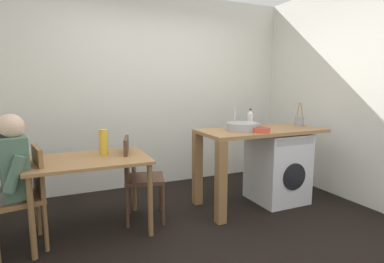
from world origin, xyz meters
TOP-DOWN VIEW (x-y plane):
  - ground_plane at (0.00, 0.00)m, footprint 5.46×5.46m
  - wall_back at (0.00, 1.75)m, footprint 4.60×0.10m
  - wall_counter_side at (2.15, 0.00)m, footprint 0.10×3.80m
  - dining_table at (-0.95, 0.52)m, footprint 1.10×0.76m
  - chair_person_seat at (-1.50, 0.44)m, footprint 0.47×0.47m
  - chair_opposite at (-0.47, 0.59)m, footprint 0.49×0.49m
  - seated_person at (-1.66, 0.41)m, footprint 0.54×0.54m
  - kitchen_counter at (0.79, 0.45)m, footprint 1.50×0.68m
  - washing_machine at (1.26, 0.45)m, footprint 0.60×0.61m
  - sink_basin at (0.73, 0.45)m, footprint 0.38×0.38m
  - tap at (0.73, 0.63)m, footprint 0.02×0.02m
  - bottle_tall_green at (1.03, 0.72)m, footprint 0.07×0.07m
  - mixing_bowl at (0.85, 0.25)m, footprint 0.20×0.20m
  - utensil_crock at (1.63, 0.50)m, footprint 0.11×0.11m
  - vase at (-0.80, 0.62)m, footprint 0.09×0.09m
  - scissors at (0.95, 0.35)m, footprint 0.15×0.06m

SIDE VIEW (x-z plane):
  - ground_plane at x=0.00m, z-range 0.00..0.00m
  - washing_machine at x=1.26m, z-range 0.00..0.86m
  - chair_person_seat at x=-1.50m, z-range 0.06..0.96m
  - chair_opposite at x=-0.47m, z-range 0.06..0.96m
  - dining_table at x=-0.95m, z-range 0.27..1.01m
  - seated_person at x=-1.66m, z-range 0.07..1.27m
  - kitchen_counter at x=0.79m, z-range 0.30..1.22m
  - vase at x=-0.80m, z-range 0.74..1.00m
  - scissors at x=0.95m, z-range 0.92..0.93m
  - mixing_bowl at x=0.85m, z-range 0.92..0.98m
  - sink_basin at x=0.73m, z-range 0.92..1.01m
  - utensil_crock at x=1.63m, z-range 0.84..1.14m
  - bottle_tall_green at x=1.03m, z-range 0.91..1.13m
  - tap at x=0.73m, z-range 0.92..1.20m
  - wall_back at x=0.00m, z-range 0.00..2.70m
  - wall_counter_side at x=2.15m, z-range 0.00..2.70m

